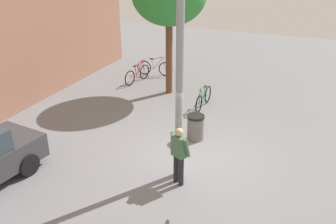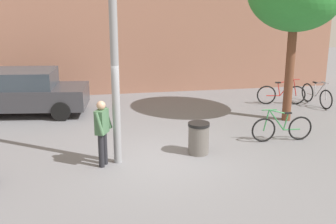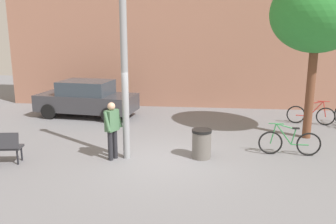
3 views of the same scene
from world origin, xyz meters
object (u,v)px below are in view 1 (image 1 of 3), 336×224
lamppost (179,86)px  bicycle_green (203,98)px  person_by_lamppost (179,152)px  bicycle_red (137,74)px  bicycle_silver (155,68)px  trash_bin (195,127)px

lamppost → bicycle_green: (4.74, 0.77, -2.29)m
person_by_lamppost → bicycle_red: 8.23m
person_by_lamppost → bicycle_red: bearing=34.7°
lamppost → bicycle_silver: lamppost is taller
bicycle_red → bicycle_silver: bearing=-15.8°
bicycle_green → trash_bin: bicycle_green is taller
bicycle_silver → bicycle_green: bearing=-130.1°
bicycle_green → trash_bin: (-2.58, -0.54, 0.05)m
bicycle_silver → bicycle_red: (-1.23, 0.35, 0.00)m
bicycle_red → trash_bin: bicycle_red is taller
bicycle_silver → bicycle_green: same height
bicycle_red → lamppost: bearing=-144.6°
lamppost → bicycle_red: (6.38, 4.53, -2.29)m
lamppost → bicycle_green: lamppost is taller
trash_bin → bicycle_silver: bearing=35.9°
lamppost → trash_bin: size_ratio=5.92×
bicycle_silver → trash_bin: bicycle_silver is taller
lamppost → bicycle_silver: bearing=28.8°
bicycle_red → trash_bin: 6.02m
person_by_lamppost → bicycle_silver: person_by_lamppost is taller
bicycle_silver → bicycle_red: 1.28m
bicycle_silver → bicycle_green: size_ratio=0.99×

